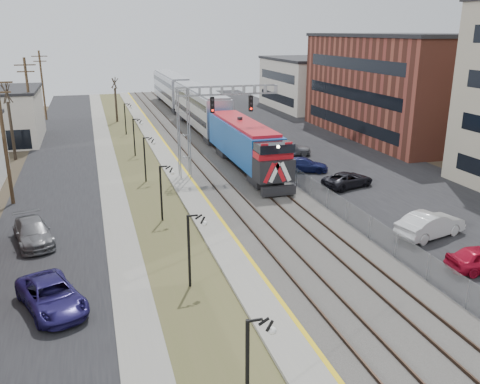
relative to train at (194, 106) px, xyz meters
name	(u,v)px	position (x,y,z in m)	size (l,w,h in m)	color
ground	(328,366)	(-5.50, -53.13, -2.88)	(160.00, 160.00, 0.00)	#473D2D
street_west	(60,168)	(-17.00, -18.13, -2.86)	(7.00, 120.00, 0.04)	black
sidewalk	(107,165)	(-12.50, -18.13, -2.84)	(2.00, 120.00, 0.08)	gray
grass_median	(138,163)	(-9.50, -18.13, -2.85)	(4.00, 120.00, 0.06)	#4E4F2A
platform	(168,160)	(-6.50, -18.13, -2.76)	(2.00, 120.00, 0.24)	gray
ballast_bed	(215,157)	(-1.50, -18.13, -2.78)	(8.00, 120.00, 0.20)	#595651
parking_lot	(320,150)	(10.50, -18.13, -2.86)	(16.00, 120.00, 0.04)	black
platform_edge	(176,158)	(-5.62, -18.13, -2.64)	(0.24, 120.00, 0.01)	gold
track_near	(196,156)	(-3.50, -18.13, -2.61)	(1.58, 120.00, 0.15)	#2D2119
track_far	(229,154)	(0.00, -18.13, -2.61)	(1.58, 120.00, 0.15)	#2D2119
train	(194,106)	(0.00, 0.00, 0.00)	(3.00, 63.05, 5.33)	#114692
signal_gantry	(203,116)	(-4.28, -25.14, 2.70)	(9.00, 1.07, 8.15)	gray
lampposts	(161,193)	(-9.50, -34.85, -0.88)	(0.14, 62.14, 4.00)	black
utility_poles	(4,140)	(-20.00, -28.13, 2.12)	(0.28, 80.28, 10.00)	#4C3823
fence	(253,148)	(2.70, -18.13, -2.08)	(0.04, 120.00, 1.60)	gray
buildings_east	(456,93)	(24.50, -21.96, 3.43)	(16.00, 76.00, 15.00)	#9E9480
bare_trees	(46,134)	(-18.16, -14.22, -0.18)	(12.30, 42.30, 5.95)	#382D23
car_lot_b	(430,225)	(6.66, -42.90, -2.07)	(1.73, 4.97, 1.64)	silver
car_lot_c	(348,180)	(6.80, -31.57, -2.24)	(2.14, 4.64, 1.29)	black
car_lot_d	(304,165)	(5.22, -25.91, -2.24)	(1.82, 4.47, 1.30)	navy
car_lot_e	(289,148)	(6.30, -19.45, -2.11)	(1.83, 4.56, 1.55)	slate
car_street_a	(52,296)	(-16.24, -45.46, -2.18)	(2.32, 5.03, 1.40)	navy
car_street_b	(33,233)	(-17.79, -36.74, -2.16)	(2.02, 4.97, 1.44)	slate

